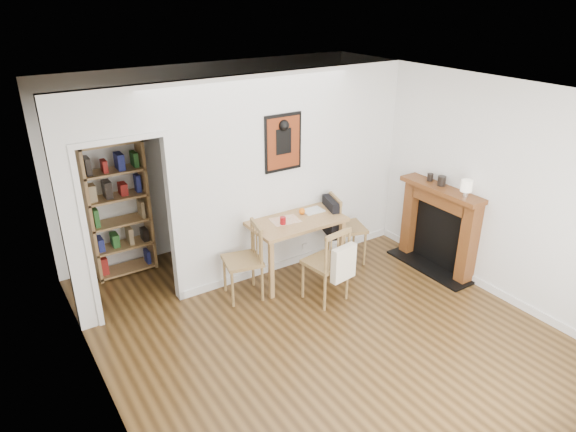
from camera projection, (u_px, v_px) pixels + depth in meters
ground at (317, 326)px, 5.78m from camera, size 5.20×5.20×0.00m
room_shell at (262, 182)px, 6.33m from camera, size 5.20×5.20×5.20m
dining_table at (294, 225)px, 6.53m from camera, size 1.20×0.77×0.82m
chair_left at (242, 262)px, 6.16m from camera, size 0.57×0.57×0.96m
chair_right at (346, 227)px, 6.97m from camera, size 0.66×0.61×0.98m
chair_front at (326, 263)px, 6.10m from camera, size 0.55×0.61×0.97m
bookshelf at (118, 210)px, 6.55m from camera, size 0.76×0.31×1.82m
fireplace at (439, 225)px, 6.79m from camera, size 0.45×1.25×1.16m
red_glass at (283, 221)px, 6.31m from camera, size 0.07×0.07×0.10m
orange_fruit at (302, 211)px, 6.59m from camera, size 0.08×0.08×0.08m
placemat at (285, 220)px, 6.43m from camera, size 0.38×0.31×0.00m
notebook at (313, 211)px, 6.69m from camera, size 0.28×0.21×0.01m
mantel_lamp at (466, 187)px, 6.18m from camera, size 0.14×0.14×0.22m
ceramic_jar_a at (442, 181)px, 6.57m from camera, size 0.11×0.11×0.13m
ceramic_jar_b at (430, 177)px, 6.74m from camera, size 0.08×0.08×0.10m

